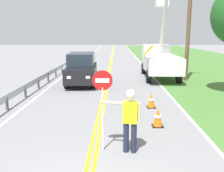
{
  "coord_description": "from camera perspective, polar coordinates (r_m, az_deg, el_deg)",
  "views": [
    {
      "loc": [
        0.64,
        -3.76,
        3.28
      ],
      "look_at": [
        0.47,
        6.36,
        1.2
      ],
      "focal_mm": 40.12,
      "sensor_mm": 36.0,
      "label": 1
    }
  ],
  "objects": [
    {
      "name": "centerline_yellow_right",
      "position": [
        23.99,
        -0.39,
        3.76
      ],
      "size": [
        0.11,
        110.0,
        0.01
      ],
      "primitive_type": "cube",
      "color": "yellow",
      "rests_on": "ground"
    },
    {
      "name": "traffic_cone_lead",
      "position": [
        9.28,
        10.41,
        -7.08
      ],
      "size": [
        0.4,
        0.4,
        0.7
      ],
      "color": "orange",
      "rests_on": "ground"
    },
    {
      "name": "edge_line_right",
      "position": [
        24.17,
        7.98,
        3.7
      ],
      "size": [
        0.12,
        110.0,
        0.01
      ],
      "primitive_type": "cube",
      "color": "silver",
      "rests_on": "ground"
    },
    {
      "name": "oncoming_suv_nearest",
      "position": [
        16.9,
        -6.89,
        3.97
      ],
      "size": [
        2.07,
        4.68,
        2.1
      ],
      "color": "black",
      "rests_on": "ground"
    },
    {
      "name": "stop_sign_paddle",
      "position": [
        6.92,
        -2.18,
        -1.51
      ],
      "size": [
        0.56,
        0.04,
        2.33
      ],
      "color": "silver",
      "rests_on": "ground"
    },
    {
      "name": "centerline_yellow_left",
      "position": [
        24.0,
        -0.82,
        3.76
      ],
      "size": [
        0.11,
        110.0,
        0.01
      ],
      "primitive_type": "cube",
      "color": "yellow",
      "rests_on": "ground"
    },
    {
      "name": "edge_line_left",
      "position": [
        24.36,
        -9.12,
        3.73
      ],
      "size": [
        0.12,
        110.0,
        0.01
      ],
      "primitive_type": "cube",
      "color": "silver",
      "rests_on": "ground"
    },
    {
      "name": "utility_bucket_truck",
      "position": [
        19.95,
        10.67,
        6.1
      ],
      "size": [
        2.81,
        6.86,
        6.09
      ],
      "color": "white",
      "rests_on": "ground"
    },
    {
      "name": "utility_pole_near",
      "position": [
        18.87,
        17.1,
        13.69
      ],
      "size": [
        1.8,
        0.28,
        7.9
      ],
      "color": "brown",
      "rests_on": "ground"
    },
    {
      "name": "flagger_worker",
      "position": [
        7.0,
        4.09,
        -7.03
      ],
      "size": [
        1.08,
        0.31,
        1.83
      ],
      "color": "#1E2338",
      "rests_on": "ground"
    },
    {
      "name": "traffic_cone_mid",
      "position": [
        11.58,
        8.94,
        -3.27
      ],
      "size": [
        0.4,
        0.4,
        0.7
      ],
      "color": "orange",
      "rests_on": "ground"
    },
    {
      "name": "guardrail_left_shoulder",
      "position": [
        19.44,
        -13.51,
        3.12
      ],
      "size": [
        0.1,
        32.0,
        0.71
      ],
      "color": "#9EA0A3",
      "rests_on": "ground"
    }
  ]
}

